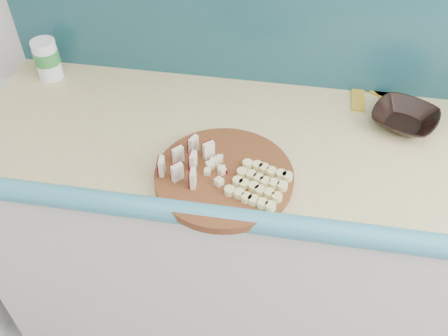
% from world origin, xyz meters
% --- Properties ---
extents(kitchen_counter, '(2.20, 0.63, 0.91)m').
position_xyz_m(kitchen_counter, '(0.10, 1.50, 0.46)').
color(kitchen_counter, silver).
rests_on(kitchen_counter, ground).
extents(backsplash, '(2.20, 0.02, 0.50)m').
position_xyz_m(backsplash, '(0.10, 1.79, 1.16)').
color(backsplash, teal).
rests_on(backsplash, kitchen_counter).
extents(cutting_board, '(0.45, 0.45, 0.02)m').
position_xyz_m(cutting_board, '(-0.24, 1.33, 0.92)').
color(cutting_board, '#4E2B10').
rests_on(cutting_board, kitchen_counter).
extents(apple_wedges, '(0.13, 0.16, 0.05)m').
position_xyz_m(apple_wedges, '(-0.34, 1.33, 0.96)').
color(apple_wedges, beige).
rests_on(apple_wedges, cutting_board).
extents(apple_chunks, '(0.05, 0.06, 0.02)m').
position_xyz_m(apple_chunks, '(-0.26, 1.33, 0.94)').
color(apple_chunks, beige).
rests_on(apple_chunks, cutting_board).
extents(banana_slices, '(0.16, 0.16, 0.02)m').
position_xyz_m(banana_slices, '(-0.15, 1.30, 0.94)').
color(banana_slices, '#E6DD8D').
rests_on(banana_slices, cutting_board).
extents(brown_bowl, '(0.24, 0.24, 0.04)m').
position_xyz_m(brown_bowl, '(0.24, 1.63, 0.93)').
color(brown_bowl, black).
rests_on(brown_bowl, kitchen_counter).
extents(canister, '(0.08, 0.08, 0.13)m').
position_xyz_m(canister, '(-0.87, 1.69, 0.98)').
color(canister, white).
rests_on(canister, kitchen_counter).
extents(banana_peel, '(0.23, 0.20, 0.01)m').
position_xyz_m(banana_peel, '(0.18, 1.76, 0.91)').
color(banana_peel, gold).
rests_on(banana_peel, kitchen_counter).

